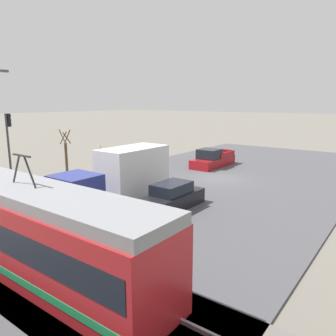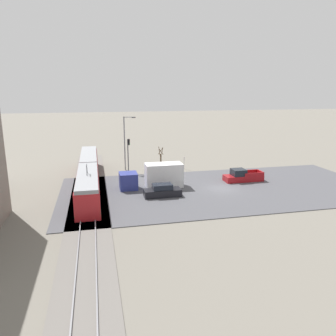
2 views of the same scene
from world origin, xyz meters
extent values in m
plane|color=slate|center=(0.00, 0.00, 0.00)|extent=(320.00, 320.00, 0.00)
cube|color=#4C4C51|center=(0.00, 0.00, 0.04)|extent=(19.62, 42.11, 0.08)
cube|color=slate|center=(0.00, 17.33, 0.04)|extent=(54.67, 4.40, 0.08)
cube|color=gray|center=(0.00, 16.61, 0.15)|extent=(53.58, 0.10, 0.14)
cube|color=gray|center=(0.00, 18.05, 0.15)|extent=(53.58, 0.10, 0.14)
cube|color=#B21E23|center=(-1.22, 17.33, 1.50)|extent=(13.03, 2.60, 2.84)
cube|color=black|center=(-1.22, 17.33, 1.84)|extent=(12.64, 2.63, 0.95)
cube|color=#1E844C|center=(-1.22, 17.33, 0.62)|extent=(12.90, 2.64, 0.27)
cube|color=gray|center=(-1.22, 17.33, 3.12)|extent=(13.03, 2.39, 0.41)
cube|color=#B21E23|center=(12.16, 17.33, 1.50)|extent=(13.03, 2.60, 2.84)
cube|color=black|center=(12.16, 17.33, 1.84)|extent=(12.64, 2.63, 0.95)
cube|color=#1E844C|center=(12.16, 17.33, 0.62)|extent=(12.90, 2.64, 0.27)
cube|color=gray|center=(12.16, 17.33, 3.12)|extent=(13.03, 2.39, 0.41)
cylinder|color=#2D2D33|center=(-1.67, 17.33, 3.87)|extent=(0.66, 0.07, 1.15)
cylinder|color=#2D2D33|center=(-0.77, 17.33, 3.87)|extent=(0.66, 0.07, 1.15)
cube|color=#2D2D33|center=(-1.22, 17.33, 4.42)|extent=(1.10, 0.08, 0.06)
cube|color=navy|center=(2.59, 12.19, 1.17)|extent=(2.45, 2.34, 2.18)
cube|color=white|center=(2.59, 7.37, 1.68)|extent=(2.45, 4.97, 3.20)
cube|color=#196B38|center=(3.82, 7.37, 2.00)|extent=(0.02, 2.48, 0.80)
cube|color=maroon|center=(2.87, -4.45, 0.51)|extent=(2.06, 5.60, 0.85)
cube|color=black|center=(2.87, -3.67, 1.39)|extent=(1.89, 1.90, 0.92)
cube|color=maroon|center=(3.82, -5.63, 1.18)|extent=(0.12, 2.80, 0.50)
cube|color=maroon|center=(1.93, -5.63, 1.18)|extent=(0.12, 2.80, 0.50)
cube|color=maroon|center=(2.87, -7.14, 1.18)|extent=(1.89, 0.22, 0.50)
cube|color=red|center=(3.68, -7.22, 0.76)|extent=(0.14, 0.04, 0.18)
cube|color=black|center=(-1.44, 8.40, 0.53)|extent=(1.84, 4.61, 0.90)
cube|color=black|center=(-1.44, 8.40, 1.30)|extent=(1.58, 2.40, 0.66)
cylinder|color=#47474C|center=(11.41, 11.27, 2.73)|extent=(0.16, 0.16, 5.46)
cube|color=black|center=(11.41, 11.09, 4.98)|extent=(0.28, 0.22, 0.95)
sphere|color=#390606|center=(11.41, 10.97, 5.30)|extent=(0.18, 0.18, 0.18)
sphere|color=#3C2C06|center=(11.41, 10.97, 4.98)|extent=(0.18, 0.18, 0.18)
sphere|color=green|center=(11.41, 10.97, 4.66)|extent=(0.18, 0.18, 0.18)
cylinder|color=brown|center=(11.98, 5.89, 1.38)|extent=(0.24, 0.24, 2.75)
cylinder|color=brown|center=(12.23, 5.89, 3.18)|extent=(0.09, 0.78, 1.07)
cylinder|color=brown|center=(11.98, 6.14, 3.28)|extent=(0.94, 0.09, 1.29)
cylinder|color=brown|center=(11.73, 5.89, 3.18)|extent=(0.09, 0.78, 1.07)
cylinder|color=brown|center=(11.98, 5.64, 3.28)|extent=(0.94, 0.09, 1.29)
cylinder|color=gray|center=(13.43, 11.58, 4.40)|extent=(0.20, 0.20, 8.81)
cylinder|color=gray|center=(13.43, 10.78, 8.69)|extent=(0.12, 1.60, 0.12)
cube|color=#515156|center=(13.43, 10.03, 8.63)|extent=(0.36, 0.60, 0.18)
cylinder|color=gray|center=(11.95, 1.94, 1.07)|extent=(0.06, 0.06, 2.14)
cube|color=white|center=(11.95, 1.91, 1.92)|extent=(0.32, 0.02, 0.44)
cube|color=red|center=(11.95, 1.90, 1.92)|extent=(0.31, 0.01, 0.10)
camera|label=1|loc=(-12.40, 23.53, 6.34)|focal=35.00mm
camera|label=2|loc=(-39.39, 16.20, 12.97)|focal=35.00mm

